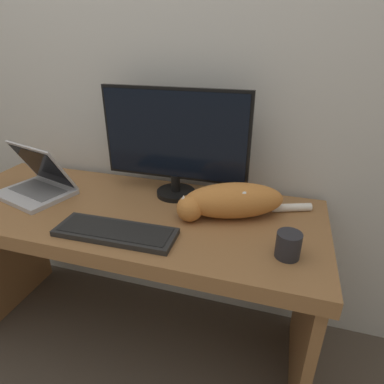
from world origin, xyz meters
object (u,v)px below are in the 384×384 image
at_px(monitor, 175,141).
at_px(laptop, 38,184).
at_px(coffee_mug, 288,245).
at_px(cat, 230,200).
at_px(external_keyboard, 116,232).

height_order(monitor, laptop, monitor).
distance_m(laptop, coffee_mug, 1.08).
bearing_deg(cat, monitor, 134.20).
bearing_deg(monitor, external_keyboard, -104.93).
xyz_separation_m(external_keyboard, cat, (0.36, 0.24, 0.06)).
distance_m(cat, coffee_mug, 0.30).
bearing_deg(cat, coffee_mug, -62.21).
bearing_deg(external_keyboard, cat, 32.58).
height_order(laptop, cat, laptop).
distance_m(external_keyboard, coffee_mug, 0.59).
xyz_separation_m(laptop, external_keyboard, (0.49, -0.20, -0.03)).
height_order(monitor, coffee_mug, monitor).
bearing_deg(coffee_mug, cat, 138.38).
relative_size(external_keyboard, coffee_mug, 5.06).
distance_m(laptop, cat, 0.85).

